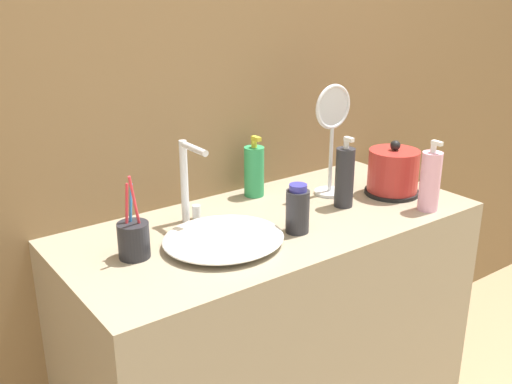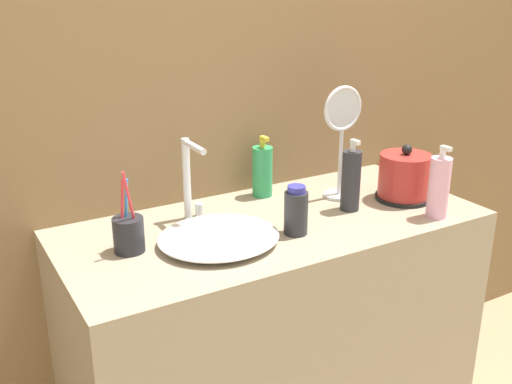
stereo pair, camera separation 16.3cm
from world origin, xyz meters
TOP-DOWN VIEW (x-y plane):
  - wall_back at (0.00, 0.57)m, footprint 6.00×0.04m
  - vanity_counter at (0.00, 0.27)m, footprint 1.21×0.55m
  - sink_basin at (-0.20, 0.22)m, footprint 0.32×0.30m
  - faucet at (-0.20, 0.40)m, footprint 0.06×0.13m
  - electric_kettle at (0.44, 0.23)m, footprint 0.17×0.17m
  - toothbrush_cup at (-0.42, 0.29)m, footprint 0.08×0.08m
  - lotion_bottle at (0.08, 0.47)m, footprint 0.06×0.06m
  - shampoo_bottle at (0.01, 0.17)m, footprint 0.06×0.06m
  - mouthwash_bottle at (0.42, 0.07)m, footprint 0.06×0.06m
  - hand_cream_bottle at (0.24, 0.24)m, footprint 0.06×0.06m
  - vanity_mirror at (0.28, 0.34)m, footprint 0.14×0.09m

SIDE VIEW (x-z plane):
  - vanity_counter at x=0.00m, z-range 0.00..0.80m
  - sink_basin at x=-0.20m, z-range 0.80..0.84m
  - toothbrush_cup at x=-0.42m, z-range 0.74..0.96m
  - shampoo_bottle at x=0.01m, z-range 0.80..0.94m
  - electric_kettle at x=0.44m, z-range 0.78..0.96m
  - lotion_bottle at x=0.08m, z-range 0.79..0.98m
  - mouthwash_bottle at x=0.42m, z-range 0.79..1.00m
  - hand_cream_bottle at x=0.24m, z-range 0.79..1.00m
  - faucet at x=-0.20m, z-range 0.81..1.05m
  - vanity_mirror at x=0.28m, z-range 0.84..1.19m
  - wall_back at x=0.00m, z-range 0.00..2.60m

